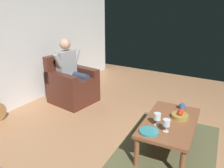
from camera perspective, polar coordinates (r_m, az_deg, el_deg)
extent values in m
plane|color=#AF7C55|center=(3.15, 15.17, -17.41)|extent=(7.10, 7.10, 0.00)
cube|color=silver|center=(4.36, -24.63, 10.65)|extent=(6.10, 0.06, 2.62)
cube|color=brown|center=(3.28, 13.77, -15.54)|extent=(1.88, 1.36, 0.01)
cube|color=#4C241A|center=(4.54, -9.68, -1.98)|extent=(0.82, 0.85, 0.41)
cube|color=#4C241A|center=(4.41, -9.34, 0.92)|extent=(0.51, 0.70, 0.10)
cube|color=#4C241A|center=(4.62, -7.29, 2.82)|extent=(0.24, 0.78, 0.24)
cube|color=#4C241A|center=(4.25, -12.78, 0.95)|extent=(0.24, 0.78, 0.24)
cube|color=#4C241A|center=(4.63, -12.77, 4.29)|extent=(0.74, 0.21, 0.52)
cube|color=#96989B|center=(4.48, -11.45, 5.05)|extent=(0.40, 0.22, 0.49)
sphere|color=tan|center=(4.40, -11.79, 9.83)|extent=(0.21, 0.21, 0.21)
cylinder|color=#2F394D|center=(4.46, -8.25, 2.06)|extent=(0.18, 0.45, 0.13)
cylinder|color=#2F394D|center=(4.41, -6.06, -1.80)|extent=(0.13, 0.13, 0.51)
cylinder|color=#96989B|center=(4.56, -9.04, 6.86)|extent=(0.21, 0.11, 0.29)
cylinder|color=#2F394D|center=(4.31, -10.45, 1.29)|extent=(0.18, 0.45, 0.13)
cylinder|color=#2F394D|center=(4.25, -8.21, -2.71)|extent=(0.13, 0.13, 0.51)
cylinder|color=#96989B|center=(4.28, -13.32, 5.71)|extent=(0.21, 0.11, 0.29)
cube|color=brown|center=(3.07, 14.40, -9.30)|extent=(1.14, 0.71, 0.04)
cylinder|color=brown|center=(3.58, 20.07, -9.44)|extent=(0.06, 0.06, 0.39)
cylinder|color=brown|center=(2.74, 17.27, -18.97)|extent=(0.06, 0.06, 0.39)
cylinder|color=brown|center=(3.65, 11.76, -7.98)|extent=(0.06, 0.06, 0.39)
cylinder|color=brown|center=(2.83, 6.23, -16.65)|extent=(0.06, 0.06, 0.39)
cylinder|color=silver|center=(2.93, 11.20, -10.03)|extent=(0.07, 0.07, 0.01)
cylinder|color=silver|center=(2.91, 11.25, -9.36)|extent=(0.01, 0.01, 0.07)
cylinder|color=silver|center=(2.87, 11.36, -8.02)|extent=(0.09, 0.09, 0.08)
cylinder|color=#590C19|center=(2.88, 11.32, -8.42)|extent=(0.08, 0.08, 0.03)
cylinder|color=silver|center=(2.82, 13.40, -11.46)|extent=(0.07, 0.07, 0.01)
cylinder|color=silver|center=(2.80, 13.46, -10.80)|extent=(0.01, 0.01, 0.07)
cylinder|color=silver|center=(2.76, 13.59, -9.45)|extent=(0.09, 0.09, 0.08)
cylinder|color=#590C19|center=(2.77, 13.55, -9.86)|extent=(0.08, 0.08, 0.03)
cylinder|color=olive|center=(3.15, 16.74, -7.76)|extent=(0.22, 0.22, 0.05)
sphere|color=#B22B0F|center=(3.12, 16.80, -7.13)|extent=(0.07, 0.07, 0.07)
sphere|color=red|center=(3.18, 17.00, -6.64)|extent=(0.07, 0.07, 0.07)
cylinder|color=teal|center=(2.75, 9.28, -11.73)|extent=(0.23, 0.23, 0.02)
cylinder|color=#446091|center=(3.40, 17.27, -5.43)|extent=(0.08, 0.08, 0.08)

